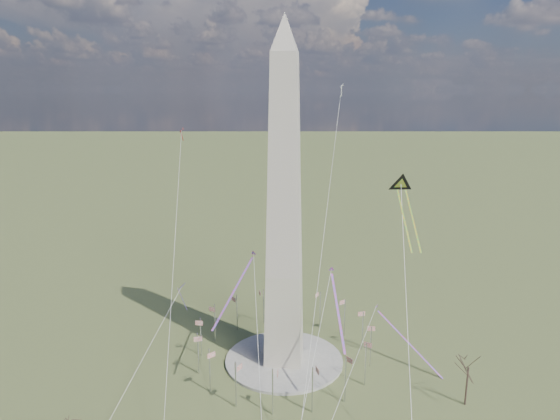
# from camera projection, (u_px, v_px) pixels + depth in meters

# --- Properties ---
(ground) EXTENTS (2000.00, 2000.00, 0.00)m
(ground) POSITION_uv_depth(u_px,v_px,m) (284.00, 361.00, 153.06)
(ground) COLOR #4D5A2D
(ground) RESTS_ON ground
(plaza) EXTENTS (36.00, 36.00, 0.80)m
(plaza) POSITION_uv_depth(u_px,v_px,m) (284.00, 360.00, 152.96)
(plaza) COLOR #A9A29B
(plaza) RESTS_ON ground
(washington_monument) EXTENTS (15.56, 15.56, 100.00)m
(washington_monument) POSITION_uv_depth(u_px,v_px,m) (284.00, 209.00, 141.81)
(washington_monument) COLOR beige
(washington_monument) RESTS_ON plaza
(flagpole_ring) EXTENTS (54.40, 54.40, 13.00)m
(flagpole_ring) POSITION_uv_depth(u_px,v_px,m) (284.00, 339.00, 151.35)
(flagpole_ring) COLOR silver
(flagpole_ring) RESTS_ON ground
(tree_near) EXTENTS (9.32, 9.32, 16.31)m
(tree_near) POSITION_uv_depth(u_px,v_px,m) (469.00, 365.00, 129.20)
(tree_near) COLOR #432F29
(tree_near) RESTS_ON ground
(kite_delta_black) EXTENTS (8.09, 21.32, 17.48)m
(kite_delta_black) POSITION_uv_depth(u_px,v_px,m) (402.00, 188.00, 139.57)
(kite_delta_black) COLOR black
(kite_delta_black) RESTS_ON ground
(kite_diamond_purple) EXTENTS (2.16, 3.16, 9.32)m
(kite_diamond_purple) POSITION_uv_depth(u_px,v_px,m) (182.00, 290.00, 154.74)
(kite_diamond_purple) COLOR navy
(kite_diamond_purple) RESTS_ON ground
(kite_streamer_left) EXTENTS (5.49, 22.11, 15.30)m
(kite_streamer_left) POSITION_uv_depth(u_px,v_px,m) (336.00, 297.00, 134.77)
(kite_streamer_left) COLOR #FF2857
(kite_streamer_left) RESTS_ON ground
(kite_streamer_mid) EXTENTS (8.94, 21.98, 15.70)m
(kite_streamer_mid) POSITION_uv_depth(u_px,v_px,m) (240.00, 279.00, 140.41)
(kite_streamer_mid) COLOR #FF2857
(kite_streamer_mid) RESTS_ON ground
(kite_streamer_right) EXTENTS (20.01, 15.17, 16.34)m
(kite_streamer_right) POSITION_uv_depth(u_px,v_px,m) (398.00, 331.00, 151.53)
(kite_streamer_right) COLOR #FF2857
(kite_streamer_right) RESTS_ON ground
(kite_small_red) EXTENTS (1.23, 2.03, 4.72)m
(kite_small_red) POSITION_uv_depth(u_px,v_px,m) (182.00, 132.00, 181.16)
(kite_small_red) COLOR red
(kite_small_red) RESTS_ON ground
(kite_small_white) EXTENTS (1.48, 1.68, 4.58)m
(kite_small_white) POSITION_uv_depth(u_px,v_px,m) (342.00, 87.00, 179.01)
(kite_small_white) COLOR silver
(kite_small_white) RESTS_ON ground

